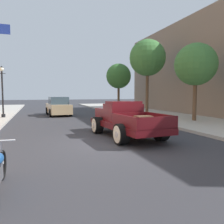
# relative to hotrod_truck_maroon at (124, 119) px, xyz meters

# --- Properties ---
(ground_plane) EXTENTS (140.00, 140.00, 0.00)m
(ground_plane) POSITION_rel_hotrod_truck_maroon_xyz_m (-1.12, -1.43, -0.75)
(ground_plane) COLOR #333338
(hotrod_truck_maroon) EXTENTS (2.43, 5.03, 1.58)m
(hotrod_truck_maroon) POSITION_rel_hotrod_truck_maroon_xyz_m (0.00, 0.00, 0.00)
(hotrod_truck_maroon) COLOR #510F14
(hotrod_truck_maroon) RESTS_ON ground
(car_background_tan) EXTENTS (2.07, 4.40, 1.65)m
(car_background_tan) POSITION_rel_hotrod_truck_maroon_xyz_m (-1.90, 11.13, 0.01)
(car_background_tan) COLOR tan
(car_background_tan) RESTS_ON ground
(street_lamp_far) EXTENTS (0.50, 0.32, 3.85)m
(street_lamp_far) POSITION_rel_hotrod_truck_maroon_xyz_m (-6.15, 9.23, 1.63)
(street_lamp_far) COLOR black
(street_lamp_far) RESTS_ON sidewalk_left
(street_tree_nearest) EXTENTS (2.75, 2.75, 5.06)m
(street_tree_nearest) POSITION_rel_hotrod_truck_maroon_xyz_m (6.18, 2.93, 3.06)
(street_tree_nearest) COLOR brown
(street_tree_nearest) RESTS_ON sidewalk_right
(street_tree_second) EXTENTS (3.14, 3.14, 6.46)m
(street_tree_second) POSITION_rel_hotrod_truck_maroon_xyz_m (5.49, 8.39, 4.26)
(street_tree_second) COLOR brown
(street_tree_second) RESTS_ON sidewalk_right
(street_tree_third) EXTENTS (2.82, 2.82, 5.20)m
(street_tree_third) POSITION_rel_hotrod_truck_maroon_xyz_m (5.22, 14.90, 3.17)
(street_tree_third) COLOR brown
(street_tree_third) RESTS_ON sidewalk_right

